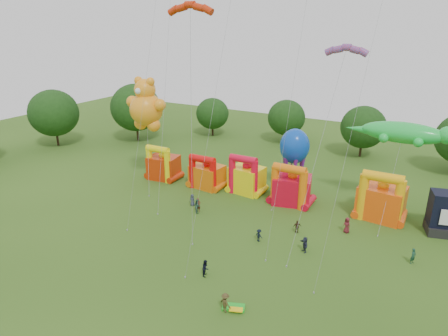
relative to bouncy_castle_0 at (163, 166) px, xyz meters
The scene contains 23 objects.
ground 32.20m from the bouncy_castle_0, 55.96° to the right, with size 160.00×160.00×0.00m, color #2E5116.
tree_ring 31.25m from the bouncy_castle_0, 57.10° to the right, with size 120.12×122.19×12.07m.
bouncy_castle_0 is the anchor object (origin of this frame).
bouncy_castle_1 8.00m from the bouncy_castle_0, ahead, with size 5.08×4.27×5.39m.
bouncy_castle_2 14.29m from the bouncy_castle_0, ahead, with size 5.07×4.28×6.07m.
bouncy_castle_3 21.44m from the bouncy_castle_0, ahead, with size 5.92×5.17×6.09m.
bouncy_castle_4 33.12m from the bouncy_castle_0, ahead, with size 5.88×4.91×6.74m.
teddy_bear_kite 6.67m from the bouncy_castle_0, 96.73° to the right, with size 7.38×7.73×16.51m.
gecko_kite 35.04m from the bouncy_castle_0, ahead, with size 13.38×11.25×12.20m.
octopus_kite 21.02m from the bouncy_castle_0, 15.77° to the left, with size 4.35×10.60×9.55m.
parafoil_kites 21.51m from the bouncy_castle_0, 28.01° to the right, with size 27.32×12.62×31.72m.
diamond_kites 28.38m from the bouncy_castle_0, 32.78° to the right, with size 26.19×13.26×39.88m.
folded_kite_bundle 33.35m from the bouncy_castle_0, 42.21° to the right, with size 2.23×1.66×0.31m.
spectator_0 11.68m from the bouncy_castle_0, 32.77° to the right, with size 0.82×0.53×1.68m, color #282E42.
spectator_1 13.73m from the bouncy_castle_0, 33.07° to the right, with size 0.69×0.45×1.90m, color #5A1D19.
spectator_2 13.93m from the bouncy_castle_0, 33.82° to the right, with size 0.92×0.72×1.89m, color #1B4531.
spectator_3 24.28m from the bouncy_castle_0, 25.97° to the right, with size 0.99×0.57×1.54m, color black.
spectator_4 25.89m from the bouncy_castle_0, 14.71° to the right, with size 0.97×0.40×1.65m, color #3B2817.
spectator_5 29.04m from the bouncy_castle_0, 20.64° to the right, with size 1.70×0.54×1.83m, color #222539.
spectator_6 30.46m from the bouncy_castle_0, ahead, with size 0.97×0.63×1.98m, color maroon.
spectator_7 38.50m from the bouncy_castle_0, 10.29° to the right, with size 0.64×0.42×1.75m, color #1A422F.
spectator_8 27.71m from the bouncy_castle_0, 44.16° to the right, with size 0.86×0.67×1.77m, color black.
spectator_9 33.38m from the bouncy_castle_0, 43.61° to the right, with size 1.21×0.69×1.87m, color #43381A.
Camera 1 is at (19.93, -21.53, 24.05)m, focal length 32.00 mm.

